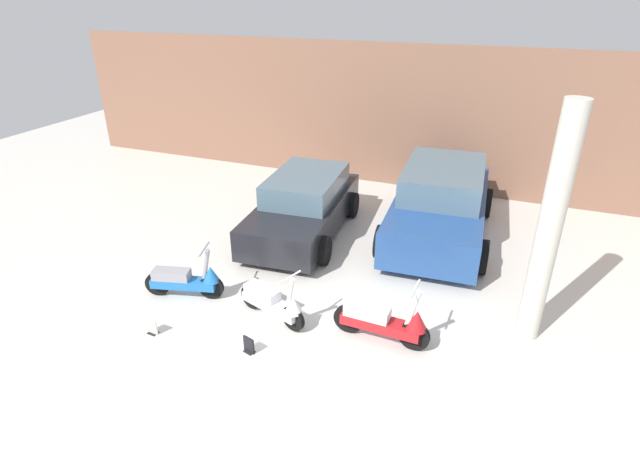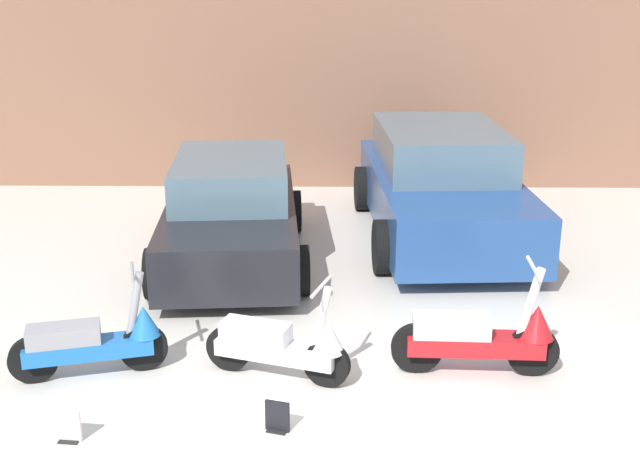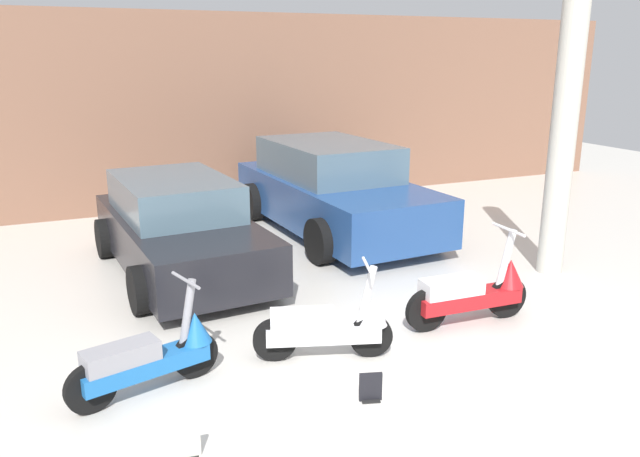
{
  "view_description": "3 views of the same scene",
  "coord_description": "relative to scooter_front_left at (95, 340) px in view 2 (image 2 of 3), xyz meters",
  "views": [
    {
      "loc": [
        2.88,
        -5.0,
        4.93
      ],
      "look_at": [
        -0.15,
        2.67,
        0.89
      ],
      "focal_mm": 28.0,
      "sensor_mm": 36.0,
      "label": 1
    },
    {
      "loc": [
        0.16,
        -5.55,
        3.53
      ],
      "look_at": [
        0.04,
        2.95,
        0.78
      ],
      "focal_mm": 45.0,
      "sensor_mm": 36.0,
      "label": 2
    },
    {
      "loc": [
        -2.58,
        -4.16,
        2.91
      ],
      "look_at": [
        0.32,
        2.54,
        0.85
      ],
      "focal_mm": 35.0,
      "sensor_mm": 36.0,
      "label": 3
    }
  ],
  "objects": [
    {
      "name": "scooter_front_right",
      "position": [
        1.7,
        -0.05,
        -0.01
      ],
      "size": [
        1.33,
        0.67,
        0.96
      ],
      "rotation": [
        0.0,
        0.0,
        -0.32
      ],
      "color": "black",
      "rests_on": "ground_plane"
    },
    {
      "name": "placard_near_right_scooter",
      "position": [
        1.7,
        -0.91,
        -0.23
      ],
      "size": [
        0.2,
        0.16,
        0.26
      ],
      "rotation": [
        0.0,
        0.0,
        -0.28
      ],
      "color": "black",
      "rests_on": "ground_plane"
    },
    {
      "name": "placard_near_left_scooter",
      "position": [
        0.07,
        -1.08,
        -0.23
      ],
      "size": [
        0.2,
        0.14,
        0.26
      ],
      "rotation": [
        0.0,
        0.0,
        -0.1
      ],
      "color": "black",
      "rests_on": "ground_plane"
    },
    {
      "name": "wall_back",
      "position": [
        1.97,
        6.75,
        1.48
      ],
      "size": [
        19.6,
        0.12,
        3.66
      ],
      "primitive_type": "cube",
      "color": "#845B47",
      "rests_on": "ground_plane"
    },
    {
      "name": "scooter_front_left",
      "position": [
        0.0,
        0.0,
        0.0
      ],
      "size": [
        1.38,
        0.64,
        0.98
      ],
      "rotation": [
        0.0,
        0.0,
        0.26
      ],
      "color": "black",
      "rests_on": "ground_plane"
    },
    {
      "name": "scooter_front_center",
      "position": [
        3.5,
        0.08,
        0.03
      ],
      "size": [
        1.52,
        0.55,
        1.06
      ],
      "rotation": [
        0.0,
        0.0,
        -0.04
      ],
      "color": "black",
      "rests_on": "ground_plane"
    },
    {
      "name": "car_rear_center",
      "position": [
        3.63,
        4.11,
        0.37
      ],
      "size": [
        2.31,
        4.49,
        1.49
      ],
      "rotation": [
        0.0,
        0.0,
        -1.52
      ],
      "color": "navy",
      "rests_on": "ground_plane"
    },
    {
      "name": "car_rear_left",
      "position": [
        0.87,
        3.11,
        0.27
      ],
      "size": [
        2.06,
        3.9,
        1.29
      ],
      "rotation": [
        0.0,
        0.0,
        -1.49
      ],
      "color": "black",
      "rests_on": "ground_plane"
    },
    {
      "name": "ground_plane",
      "position": [
        1.97,
        -0.99,
        -0.35
      ],
      "size": [
        28.0,
        28.0,
        0.0
      ],
      "primitive_type": "plane",
      "color": "silver"
    }
  ]
}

